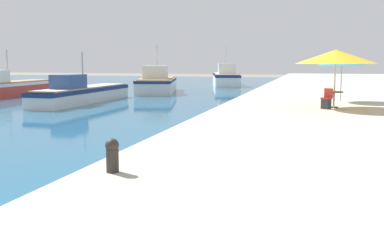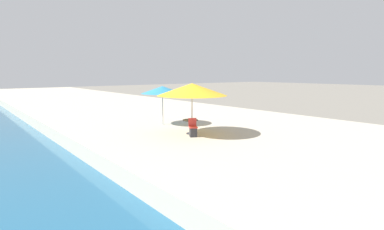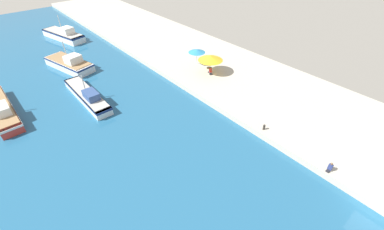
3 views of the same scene
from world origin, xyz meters
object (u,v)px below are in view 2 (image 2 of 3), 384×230
(cafe_umbrella_white, at_px, (162,90))
(cafe_table, at_px, (190,124))
(cafe_umbrella_pink, at_px, (192,89))
(cafe_chair_left, at_px, (193,130))

(cafe_umbrella_white, bearing_deg, cafe_table, -98.04)
(cafe_umbrella_white, bearing_deg, cafe_umbrella_pink, -97.70)
(cafe_umbrella_white, xyz_separation_m, cafe_table, (-0.47, -3.35, -1.59))
(cafe_umbrella_pink, relative_size, cafe_table, 4.45)
(cafe_chair_left, bearing_deg, cafe_umbrella_white, -73.56)
(cafe_table, bearing_deg, cafe_chair_left, -117.96)
(cafe_umbrella_pink, distance_m, cafe_chair_left, 2.08)
(cafe_umbrella_white, height_order, cafe_chair_left, cafe_umbrella_white)
(cafe_umbrella_white, bearing_deg, cafe_chair_left, -101.51)
(cafe_umbrella_white, xyz_separation_m, cafe_chair_left, (-0.81, -3.99, -1.79))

